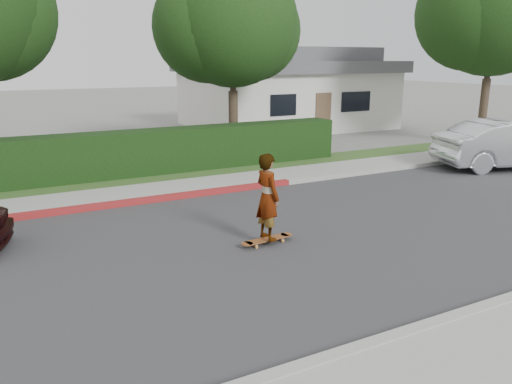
% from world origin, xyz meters
% --- Properties ---
extents(ground, '(120.00, 120.00, 0.00)m').
position_xyz_m(ground, '(0.00, 0.00, 0.00)').
color(ground, slate).
rests_on(ground, ground).
extents(road, '(60.00, 8.00, 0.01)m').
position_xyz_m(road, '(0.00, 0.00, 0.01)').
color(road, '#2D2D30').
rests_on(road, ground).
extents(curb_near, '(60.00, 0.20, 0.15)m').
position_xyz_m(curb_near, '(0.00, -4.10, 0.07)').
color(curb_near, '#9E9E99').
rests_on(curb_near, ground).
extents(curb_far, '(60.00, 0.20, 0.15)m').
position_xyz_m(curb_far, '(0.00, 4.10, 0.07)').
color(curb_far, '#9E9E99').
rests_on(curb_far, ground).
extents(curb_red_section, '(12.00, 0.21, 0.15)m').
position_xyz_m(curb_red_section, '(-5.00, 4.10, 0.08)').
color(curb_red_section, maroon).
rests_on(curb_red_section, ground).
extents(sidewalk_far, '(60.00, 1.60, 0.12)m').
position_xyz_m(sidewalk_far, '(0.00, 5.00, 0.06)').
color(sidewalk_far, gray).
rests_on(sidewalk_far, ground).
extents(planting_strip, '(60.00, 1.60, 0.10)m').
position_xyz_m(planting_strip, '(0.00, 6.60, 0.05)').
color(planting_strip, '#2D4C1E').
rests_on(planting_strip, ground).
extents(hedge, '(15.00, 1.00, 1.50)m').
position_xyz_m(hedge, '(-3.00, 7.20, 0.75)').
color(hedge, black).
rests_on(hedge, ground).
extents(tree_center, '(5.66, 4.84, 7.44)m').
position_xyz_m(tree_center, '(1.49, 9.19, 4.90)').
color(tree_center, '#33261C').
rests_on(tree_center, ground).
extents(tree_right, '(6.32, 5.60, 8.56)m').
position_xyz_m(tree_right, '(12.49, 6.69, 5.63)').
color(tree_right, '#33261C').
rests_on(tree_right, ground).
extents(house, '(10.60, 8.60, 4.30)m').
position_xyz_m(house, '(8.00, 16.00, 2.10)').
color(house, beige).
rests_on(house, ground).
extents(skateboard, '(1.24, 0.36, 0.11)m').
position_xyz_m(skateboard, '(-1.98, -0.05, 0.11)').
color(skateboard, '#CD8638').
rests_on(skateboard, ground).
extents(skateboarder, '(0.49, 0.69, 1.78)m').
position_xyz_m(skateboarder, '(-1.98, -0.05, 1.01)').
color(skateboarder, white).
rests_on(skateboarder, skateboard).
extents(car_silver, '(5.39, 3.24, 1.68)m').
position_xyz_m(car_silver, '(9.05, 2.55, 0.84)').
color(car_silver, silver).
rests_on(car_silver, ground).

